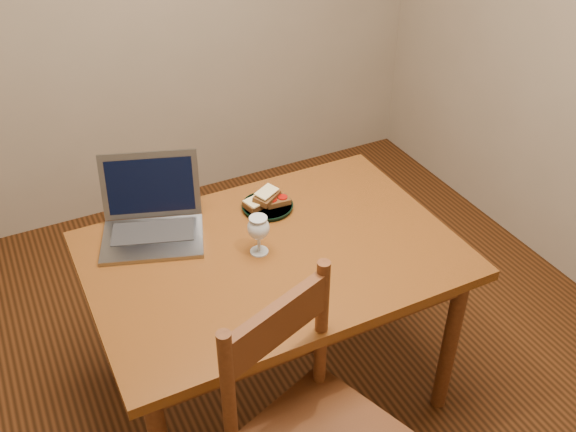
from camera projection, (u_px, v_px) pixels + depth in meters
name	position (u px, v px, depth m)	size (l,w,h in m)	color
floor	(285.00, 379.00, 2.77)	(3.20, 3.20, 0.02)	black
table	(273.00, 269.00, 2.34)	(1.30, 0.90, 0.74)	#4C2C0C
plate	(267.00, 206.00, 2.51)	(0.20, 0.20, 0.02)	black
sandwich_cheese	(258.00, 202.00, 2.49)	(0.11, 0.06, 0.03)	#381E0C
sandwich_tomato	(277.00, 200.00, 2.50)	(0.10, 0.06, 0.03)	#381E0C
sandwich_top	(267.00, 195.00, 2.48)	(0.11, 0.06, 0.03)	#381E0C
milk_glass	(259.00, 235.00, 2.24)	(0.08, 0.08, 0.15)	white
laptop	(152.00, 213.00, 2.36)	(0.45, 0.43, 0.26)	slate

